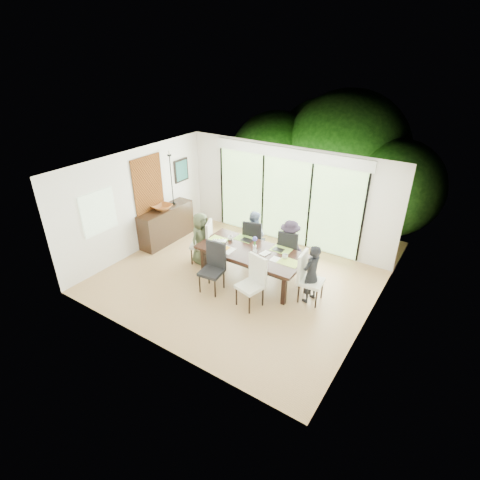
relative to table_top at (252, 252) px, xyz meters
The scene contains 62 objects.
floor 0.86m from the table_top, 129.84° to the right, with size 6.00×5.00×0.01m, color olive.
ceiling 2.00m from the table_top, 129.84° to the right, with size 6.00×5.00×0.01m, color white.
wall_back 2.29m from the table_top, 97.02° to the left, with size 6.00×0.02×2.70m, color white.
wall_front 2.91m from the table_top, 95.43° to the right, with size 6.00×0.02×2.70m, color beige.
wall_left 3.35m from the table_top, behind, with size 0.02×5.00×2.70m, color beige.
wall_right 2.82m from the table_top, ahead, with size 0.02×5.00×2.70m, color silver.
glass_doors 2.21m from the table_top, 97.15° to the left, with size 4.20×0.02×2.30m, color #598C3F.
blinds_header 2.78m from the table_top, 97.18° to the left, with size 4.40×0.06×0.28m, color white.
mullion_a 3.22m from the table_top, 137.95° to the left, with size 0.05×0.04×2.30m, color black.
mullion_b 2.39m from the table_top, 114.40° to the left, with size 0.05×0.04×2.30m, color black.
mullion_c 2.23m from the table_top, 78.61° to the left, with size 0.05×0.04×2.30m, color black.
mullion_d 2.85m from the table_top, 49.42° to the left, with size 0.05×0.04×2.30m, color black.
side_window 3.66m from the table_top, 154.82° to the right, with size 0.02×0.90×1.00m, color #8CAD7F.
deck 3.19m from the table_top, 95.00° to the left, with size 6.00×1.80×0.10m, color brown.
rail_top 3.89m from the table_top, 93.97° to the left, with size 6.00×0.08×0.06m, color brown.
foliage_left 5.34m from the table_top, 112.99° to the left, with size 3.20×3.20×3.20m, color #14380F.
foliage_mid 5.58m from the table_top, 88.63° to the left, with size 4.00×4.00×4.00m, color #14380F.
foliage_right 5.09m from the table_top, 67.57° to the left, with size 2.80×2.80×2.80m, color #14380F.
foliage_far 6.30m from the table_top, 98.01° to the left, with size 3.60×3.60×3.60m, color #14380F.
table_top is the anchor object (origin of this frame).
table_apron 0.09m from the table_top, ahead, with size 2.28×0.93×0.10m, color black.
table_leg_fl 1.23m from the table_top, 158.29° to the right, with size 0.09×0.09×0.71m, color black.
table_leg_fr 1.23m from the table_top, 21.71° to the right, with size 0.09×0.09×0.71m, color black.
table_leg_bl 1.23m from the table_top, 158.29° to the left, with size 0.09×0.09×0.71m, color black.
table_leg_br 1.23m from the table_top, 21.71° to the left, with size 0.09×0.09×0.71m, color black.
chair_left_end 1.51m from the table_top, behind, with size 0.48×0.48×1.14m, color beige, non-canonical shape.
chair_right_end 1.51m from the table_top, ahead, with size 0.48×0.48×1.14m, color white, non-canonical shape.
chair_far_left 0.98m from the table_top, 117.90° to the left, with size 0.48×0.48×1.14m, color black, non-canonical shape.
chair_far_right 1.03m from the table_top, 57.09° to the left, with size 0.48×0.48×1.14m, color black, non-canonical shape.
chair_near_left 1.02m from the table_top, 119.89° to the right, with size 0.48×0.48×1.14m, color black, non-canonical shape.
chair_near_right 1.02m from the table_top, 60.11° to the right, with size 0.48×0.48×1.14m, color white, non-canonical shape.
person_left_end 1.48m from the table_top, behind, with size 0.62×0.39×1.34m, color #465035.
person_right_end 1.48m from the table_top, ahead, with size 0.62×0.39×1.34m, color black.
person_far_left 0.95m from the table_top, 118.47° to the left, with size 0.62×0.39×1.34m, color #7689AB.
person_far_right 1.00m from the table_top, 56.47° to the left, with size 0.62×0.39×1.34m, color #261C2B.
placemat_left 0.95m from the table_top, behind, with size 0.46×0.33×0.01m, color #92B440.
placemat_right 0.95m from the table_top, ahead, with size 0.46×0.33×0.01m, color #A4BF44.
placemat_far_l 0.60m from the table_top, 138.37° to the left, with size 0.46×0.33×0.01m, color #78AA3D.
placemat_far_r 0.68m from the table_top, 36.03° to the left, with size 0.46×0.33×0.01m, color #99C647.
placemat_paper 0.63m from the table_top, 151.39° to the right, with size 0.46×0.33×0.01m, color white.
tablet_far_l 0.50m from the table_top, 135.00° to the left, with size 0.27×0.19×0.01m, color black.
tablet_far_r 0.61m from the table_top, 34.99° to the left, with size 0.25×0.18×0.01m, color black.
papers 0.70m from the table_top, ahead, with size 0.31×0.23×0.00m, color white.
platter_base 0.63m from the table_top, 151.39° to the right, with size 0.27×0.27×0.02m, color white.
platter_snacks 0.63m from the table_top, 151.39° to the right, with size 0.21×0.21×0.01m, color orange.
vase 0.12m from the table_top, 45.00° to the left, with size 0.08×0.08×0.12m, color silver.
hyacinth_stems 0.23m from the table_top, 45.00° to the left, with size 0.04×0.04×0.17m, color #337226.
hyacinth_blooms 0.33m from the table_top, 45.00° to the left, with size 0.11×0.11×0.11m, color #4844AC.
laptop 0.86m from the table_top, behind, with size 0.34×0.22×0.03m, color silver.
cup_a 0.72m from the table_top, 167.91° to the left, with size 0.13×0.13×0.10m, color white.
cup_b 0.20m from the table_top, 33.69° to the right, with size 0.10×0.10×0.10m, color white.
cup_c 0.81m from the table_top, ahead, with size 0.13×0.13×0.10m, color white.
book 0.26m from the table_top, 11.31° to the left, with size 0.17×0.23×0.02m, color white.
sideboard 3.06m from the table_top, behind, with size 0.49×1.74×0.98m, color black.
bowl 3.06m from the table_top, behind, with size 0.52×0.52×0.13m, color brown.
candlestick_base 3.13m from the table_top, 166.38° to the left, with size 0.11×0.11×0.04m, color black.
candlestick_shaft 3.26m from the table_top, 166.38° to the left, with size 0.03×0.03×1.36m, color black.
candlestick_pan 3.51m from the table_top, 166.38° to the left, with size 0.11×0.11×0.03m, color black.
candle 3.54m from the table_top, 166.38° to the left, with size 0.04×0.04×0.11m, color silver.
tapestry 3.38m from the table_top, behind, with size 0.02×1.00×1.50m, color #8F4414.
art_frame 3.66m from the table_top, 156.97° to the left, with size 0.03×0.55×0.65m, color black.
art_canvas 3.64m from the table_top, 156.84° to the left, with size 0.01×0.45×0.55m, color #19514E.
Camera 1 is at (4.15, -6.03, 4.96)m, focal length 28.00 mm.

